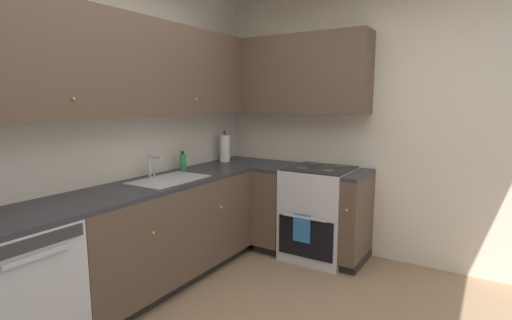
% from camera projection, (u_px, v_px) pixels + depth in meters
% --- Properties ---
extents(wall_back, '(4.01, 0.05, 2.61)m').
position_uv_depth(wall_back, '(86.00, 133.00, 2.93)').
color(wall_back, beige).
rests_on(wall_back, ground_plane).
extents(wall_right, '(0.05, 3.35, 2.61)m').
position_uv_depth(wall_right, '(374.00, 126.00, 3.74)').
color(wall_right, beige).
rests_on(wall_right, ground_plane).
extents(dishwasher, '(0.60, 0.63, 0.85)m').
position_uv_depth(dishwasher, '(12.00, 294.00, 2.25)').
color(dishwasher, silver).
rests_on(dishwasher, ground_plane).
extents(lower_cabinets_back, '(1.82, 0.62, 0.85)m').
position_uv_depth(lower_cabinets_back, '(163.00, 234.00, 3.27)').
color(lower_cabinets_back, brown).
rests_on(lower_cabinets_back, ground_plane).
extents(countertop_back, '(3.02, 0.60, 0.03)m').
position_uv_depth(countertop_back, '(161.00, 183.00, 3.20)').
color(countertop_back, '#2D2D33').
rests_on(countertop_back, lower_cabinets_back).
extents(lower_cabinets_right, '(0.62, 1.07, 0.85)m').
position_uv_depth(lower_cabinets_right, '(303.00, 212.00, 3.91)').
color(lower_cabinets_right, brown).
rests_on(lower_cabinets_right, ground_plane).
extents(countertop_right, '(0.60, 1.07, 0.03)m').
position_uv_depth(countertop_right, '(304.00, 169.00, 3.84)').
color(countertop_right, '#2D2D33').
rests_on(countertop_right, lower_cabinets_right).
extents(oven_range, '(0.68, 0.62, 1.04)m').
position_uv_depth(oven_range, '(319.00, 212.00, 3.83)').
color(oven_range, silver).
rests_on(oven_range, ground_plane).
extents(upper_cabinets_back, '(2.70, 0.34, 0.77)m').
position_uv_depth(upper_cabinets_back, '(129.00, 67.00, 3.00)').
color(upper_cabinets_back, brown).
extents(upper_cabinets_right, '(0.32, 1.61, 0.77)m').
position_uv_depth(upper_cabinets_right, '(291.00, 75.00, 3.93)').
color(upper_cabinets_right, brown).
extents(sink, '(0.63, 0.40, 0.10)m').
position_uv_depth(sink, '(169.00, 185.00, 3.24)').
color(sink, '#B7B7BC').
rests_on(sink, countertop_back).
extents(faucet, '(0.07, 0.16, 0.19)m').
position_uv_depth(faucet, '(152.00, 164.00, 3.33)').
color(faucet, silver).
rests_on(faucet, countertop_back).
extents(soap_bottle, '(0.06, 0.06, 0.19)m').
position_uv_depth(soap_bottle, '(183.00, 162.00, 3.67)').
color(soap_bottle, '#338C4C').
rests_on(soap_bottle, countertop_back).
extents(paper_towel_roll, '(0.11, 0.11, 0.35)m').
position_uv_depth(paper_towel_roll, '(225.00, 148.00, 4.19)').
color(paper_towel_roll, white).
rests_on(paper_towel_roll, countertop_back).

